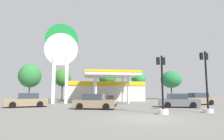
{
  "coord_description": "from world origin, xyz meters",
  "views": [
    {
      "loc": [
        -3.93,
        -11.38,
        1.67
      ],
      "look_at": [
        -0.33,
        12.35,
        4.42
      ],
      "focal_mm": 29.9,
      "sensor_mm": 36.0,
      "label": 1
    }
  ],
  "objects_px": {
    "car_0": "(95,102)",
    "tree_2": "(107,77)",
    "station_pole_sign": "(61,52)",
    "traffic_signal_1": "(162,95)",
    "car_2": "(178,101)",
    "tree_0": "(30,76)",
    "tree_3": "(138,78)",
    "traffic_signal_0": "(207,90)",
    "tree_4": "(171,79)",
    "car_3": "(27,101)",
    "tree_1": "(62,78)",
    "car_1": "(198,99)"
  },
  "relations": [
    {
      "from": "traffic_signal_0",
      "to": "tree_0",
      "type": "relative_size",
      "value": 0.67
    },
    {
      "from": "car_0",
      "to": "traffic_signal_1",
      "type": "bearing_deg",
      "value": -44.83
    },
    {
      "from": "car_0",
      "to": "tree_4",
      "type": "bearing_deg",
      "value": 48.48
    },
    {
      "from": "car_1",
      "to": "car_2",
      "type": "distance_m",
      "value": 5.5
    },
    {
      "from": "car_2",
      "to": "tree_4",
      "type": "height_order",
      "value": "tree_4"
    },
    {
      "from": "tree_1",
      "to": "tree_3",
      "type": "height_order",
      "value": "tree_1"
    },
    {
      "from": "car_2",
      "to": "car_3",
      "type": "bearing_deg",
      "value": 170.01
    },
    {
      "from": "station_pole_sign",
      "to": "car_2",
      "type": "xyz_separation_m",
      "value": [
        13.16,
        -8.2,
        -6.53
      ]
    },
    {
      "from": "car_3",
      "to": "traffic_signal_0",
      "type": "distance_m",
      "value": 17.52
    },
    {
      "from": "traffic_signal_1",
      "to": "tree_1",
      "type": "xyz_separation_m",
      "value": [
        -10.11,
        25.42,
        3.02
      ]
    },
    {
      "from": "tree_1",
      "to": "car_0",
      "type": "bearing_deg",
      "value": -75.48
    },
    {
      "from": "station_pole_sign",
      "to": "tree_0",
      "type": "xyz_separation_m",
      "value": [
        -7.8,
        13.79,
        -2.27
      ]
    },
    {
      "from": "car_0",
      "to": "tree_3",
      "type": "distance_m",
      "value": 24.98
    },
    {
      "from": "tree_0",
      "to": "traffic_signal_0",
      "type": "bearing_deg",
      "value": -52.4
    },
    {
      "from": "car_2",
      "to": "tree_4",
      "type": "bearing_deg",
      "value": 65.51
    },
    {
      "from": "car_2",
      "to": "tree_2",
      "type": "bearing_deg",
      "value": 103.91
    },
    {
      "from": "traffic_signal_1",
      "to": "tree_1",
      "type": "bearing_deg",
      "value": 111.7
    },
    {
      "from": "traffic_signal_1",
      "to": "station_pole_sign",
      "type": "bearing_deg",
      "value": 123.88
    },
    {
      "from": "car_1",
      "to": "tree_4",
      "type": "xyz_separation_m",
      "value": [
        4.42,
        15.99,
        3.56
      ]
    },
    {
      "from": "traffic_signal_0",
      "to": "traffic_signal_1",
      "type": "bearing_deg",
      "value": -174.88
    },
    {
      "from": "station_pole_sign",
      "to": "tree_3",
      "type": "xyz_separation_m",
      "value": [
        15.3,
        13.3,
        -2.61
      ]
    },
    {
      "from": "car_1",
      "to": "tree_4",
      "type": "distance_m",
      "value": 16.97
    },
    {
      "from": "car_1",
      "to": "tree_0",
      "type": "xyz_separation_m",
      "value": [
        -25.33,
        18.67,
        4.23
      ]
    },
    {
      "from": "station_pole_sign",
      "to": "tree_4",
      "type": "xyz_separation_m",
      "value": [
        21.96,
        11.12,
        -2.94
      ]
    },
    {
      "from": "tree_2",
      "to": "tree_3",
      "type": "xyz_separation_m",
      "value": [
        7.13,
        1.35,
        -0.07
      ]
    },
    {
      "from": "car_1",
      "to": "tree_3",
      "type": "bearing_deg",
      "value": 97.02
    },
    {
      "from": "tree_3",
      "to": "car_0",
      "type": "bearing_deg",
      "value": -116.41
    },
    {
      "from": "car_0",
      "to": "tree_2",
      "type": "height_order",
      "value": "tree_2"
    },
    {
      "from": "car_3",
      "to": "traffic_signal_0",
      "type": "height_order",
      "value": "traffic_signal_0"
    },
    {
      "from": "car_3",
      "to": "tree_1",
      "type": "xyz_separation_m",
      "value": [
        1.67,
        17.31,
        3.75
      ]
    },
    {
      "from": "car_0",
      "to": "car_3",
      "type": "bearing_deg",
      "value": 154.3
    },
    {
      "from": "car_2",
      "to": "station_pole_sign",
      "type": "bearing_deg",
      "value": 148.05
    },
    {
      "from": "traffic_signal_0",
      "to": "tree_4",
      "type": "relative_size",
      "value": 0.81
    },
    {
      "from": "station_pole_sign",
      "to": "tree_1",
      "type": "relative_size",
      "value": 1.84
    },
    {
      "from": "station_pole_sign",
      "to": "car_0",
      "type": "height_order",
      "value": "station_pole_sign"
    },
    {
      "from": "station_pole_sign",
      "to": "car_1",
      "type": "xyz_separation_m",
      "value": [
        17.54,
        -4.87,
        -6.5
      ]
    },
    {
      "from": "station_pole_sign",
      "to": "tree_2",
      "type": "relative_size",
      "value": 1.79
    },
    {
      "from": "station_pole_sign",
      "to": "traffic_signal_0",
      "type": "bearing_deg",
      "value": -45.44
    },
    {
      "from": "car_2",
      "to": "traffic_signal_0",
      "type": "bearing_deg",
      "value": -92.16
    },
    {
      "from": "tree_2",
      "to": "traffic_signal_1",
      "type": "bearing_deg",
      "value": -87.94
    },
    {
      "from": "traffic_signal_1",
      "to": "tree_3",
      "type": "height_order",
      "value": "tree_3"
    },
    {
      "from": "station_pole_sign",
      "to": "tree_4",
      "type": "relative_size",
      "value": 1.88
    },
    {
      "from": "car_1",
      "to": "traffic_signal_0",
      "type": "xyz_separation_m",
      "value": [
        -4.57,
        -8.3,
        1.07
      ]
    },
    {
      "from": "tree_1",
      "to": "tree_3",
      "type": "relative_size",
      "value": 1.01
    },
    {
      "from": "station_pole_sign",
      "to": "car_0",
      "type": "bearing_deg",
      "value": -63.81
    },
    {
      "from": "car_3",
      "to": "tree_0",
      "type": "height_order",
      "value": "tree_0"
    },
    {
      "from": "station_pole_sign",
      "to": "traffic_signal_1",
      "type": "xyz_separation_m",
      "value": [
        9.08,
        -13.52,
        -5.77
      ]
    },
    {
      "from": "car_2",
      "to": "tree_0",
      "type": "distance_m",
      "value": 30.68
    },
    {
      "from": "station_pole_sign",
      "to": "tree_0",
      "type": "distance_m",
      "value": 16.01
    },
    {
      "from": "tree_2",
      "to": "tree_4",
      "type": "relative_size",
      "value": 1.05
    }
  ]
}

